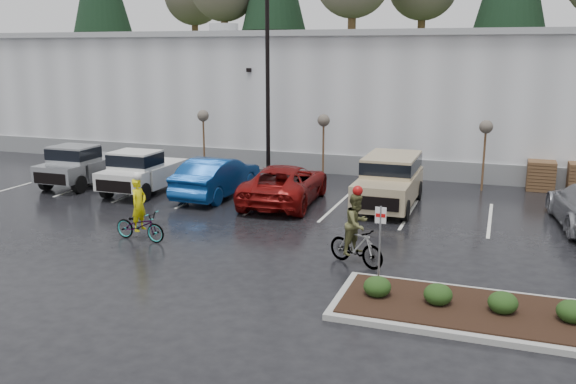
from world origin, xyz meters
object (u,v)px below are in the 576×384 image
(car_blue, at_px, (217,177))
(car_red, at_px, (285,184))
(sapling_mid, at_px, (324,124))
(cyclist_olive, at_px, (356,237))
(fire_lane_sign, at_px, (380,235))
(sapling_west, at_px, (203,119))
(pallet_stack_a, at_px, (541,175))
(sapling_east, at_px, (486,131))
(pickup_silver, at_px, (87,163))
(suv_tan, at_px, (389,182))
(lamppost, at_px, (268,62))
(cyclist_hivis, at_px, (140,219))
(pickup_white, at_px, (147,170))

(car_blue, relative_size, car_red, 0.90)
(sapling_mid, distance_m, car_blue, 6.26)
(cyclist_olive, bearing_deg, fire_lane_sign, -120.31)
(car_blue, relative_size, cyclist_olive, 2.16)
(sapling_west, relative_size, car_blue, 0.61)
(car_blue, bearing_deg, pallet_stack_a, -153.86)
(pallet_stack_a, bearing_deg, car_red, -149.00)
(sapling_east, xyz_separation_m, pallet_stack_a, (2.50, 1.00, -2.05))
(sapling_west, xyz_separation_m, pickup_silver, (-3.79, -4.71, -1.75))
(pallet_stack_a, distance_m, suv_tan, 8.06)
(lamppost, xyz_separation_m, sapling_mid, (2.50, 1.00, -2.96))
(pickup_silver, bearing_deg, cyclist_hivis, -43.18)
(fire_lane_sign, bearing_deg, car_red, 125.37)
(lamppost, bearing_deg, sapling_east, 5.71)
(suv_tan, relative_size, cyclist_hivis, 2.18)
(pallet_stack_a, bearing_deg, cyclist_olive, -114.26)
(sapling_mid, relative_size, fire_lane_sign, 1.45)
(pickup_white, height_order, cyclist_olive, cyclist_olive)
(pickup_silver, height_order, pickup_white, same)
(pallet_stack_a, distance_m, pickup_white, 17.82)
(sapling_east, bearing_deg, cyclist_olive, -105.25)
(pickup_silver, height_order, car_red, pickup_silver)
(pallet_stack_a, xyz_separation_m, pickup_silver, (-20.29, -5.71, 0.30))
(pickup_white, height_order, cyclist_hivis, cyclist_hivis)
(car_red, distance_m, cyclist_olive, 7.84)
(pallet_stack_a, xyz_separation_m, car_red, (-10.16, -6.11, 0.13))
(sapling_west, height_order, sapling_mid, same)
(pallet_stack_a, xyz_separation_m, cyclist_hivis, (-13.00, -12.54, 0.05))
(pickup_silver, distance_m, cyclist_hivis, 9.99)
(car_blue, xyz_separation_m, cyclist_hivis, (0.34, -6.59, -0.14))
(sapling_west, xyz_separation_m, fire_lane_sign, (11.80, -12.80, -1.32))
(sapling_mid, xyz_separation_m, sapling_east, (7.50, 0.00, 0.00))
(sapling_mid, height_order, pallet_stack_a, sapling_mid)
(lamppost, relative_size, cyclist_olive, 3.82)
(sapling_west, xyz_separation_m, suv_tan, (10.52, -4.40, -1.70))
(suv_tan, bearing_deg, sapling_east, 51.67)
(sapling_mid, xyz_separation_m, car_red, (-0.16, -5.11, -1.92))
(sapling_east, bearing_deg, sapling_west, 180.00)
(car_red, bearing_deg, pickup_silver, -6.13)
(pickup_white, relative_size, cyclist_olive, 2.15)
(sapling_east, relative_size, pickup_silver, 0.62)
(lamppost, bearing_deg, cyclist_olive, -56.82)
(pallet_stack_a, distance_m, cyclist_hivis, 18.07)
(car_red, relative_size, cyclist_olive, 2.40)
(sapling_east, relative_size, pickup_white, 0.62)
(pallet_stack_a, distance_m, car_blue, 14.61)
(cyclist_hivis, bearing_deg, pickup_silver, 52.50)
(lamppost, height_order, sapling_west, lamppost)
(pickup_white, distance_m, cyclist_hivis, 7.46)
(lamppost, relative_size, sapling_west, 2.88)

